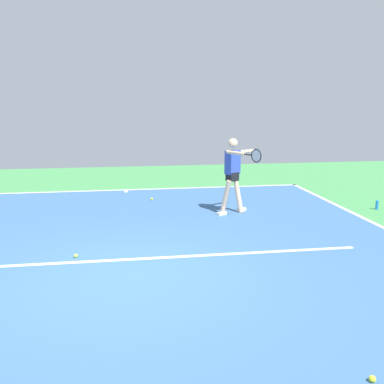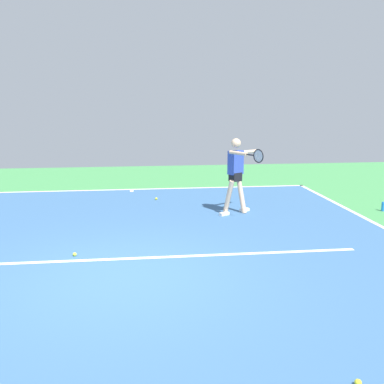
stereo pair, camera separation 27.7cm
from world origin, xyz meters
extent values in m
plane|color=#428E4C|center=(0.00, 0.00, 0.00)|extent=(22.91, 22.91, 0.00)
cube|color=#38608E|center=(0.00, 0.00, 0.00)|extent=(10.59, 13.42, 0.00)
cube|color=white|center=(0.00, -6.66, 0.00)|extent=(10.59, 0.10, 0.01)
cube|color=white|center=(0.00, -0.77, 0.00)|extent=(7.94, 0.10, 0.01)
cube|color=white|center=(0.00, -6.46, 0.00)|extent=(0.10, 0.30, 0.01)
cylinder|color=beige|center=(-2.61, -3.61, 0.40)|extent=(0.26, 0.35, 0.84)
cube|color=white|center=(-2.71, -3.67, 0.04)|extent=(0.26, 0.20, 0.07)
cylinder|color=beige|center=(-2.26, -3.42, 0.40)|extent=(0.26, 0.35, 0.84)
cube|color=white|center=(-2.16, -3.36, 0.04)|extent=(0.26, 0.20, 0.07)
cube|color=black|center=(-2.43, -3.51, 0.87)|extent=(0.31, 0.30, 0.20)
cube|color=#334CB2|center=(-2.43, -3.51, 1.20)|extent=(0.38, 0.32, 0.54)
sphere|color=beige|center=(-2.43, -3.51, 1.64)|extent=(0.22, 0.22, 0.22)
cylinder|color=beige|center=(-2.82, -3.73, 1.42)|extent=(0.51, 0.33, 0.08)
cylinder|color=beige|center=(-2.42, -3.19, 1.45)|extent=(0.33, 0.51, 0.08)
cylinder|color=black|center=(-2.60, -2.86, 1.45)|extent=(0.13, 0.21, 0.03)
torus|color=black|center=(-2.72, -2.65, 1.45)|extent=(0.16, 0.27, 0.29)
cylinder|color=silver|center=(-2.72, -2.65, 1.45)|extent=(0.12, 0.22, 0.25)
sphere|color=yellow|center=(-2.20, 2.82, 0.03)|extent=(0.07, 0.07, 0.07)
sphere|color=#C6E53D|center=(0.87, -1.00, 0.03)|extent=(0.07, 0.07, 0.07)
sphere|color=yellow|center=(-0.67, -5.16, 0.03)|extent=(0.07, 0.07, 0.07)
cylinder|color=blue|center=(-5.99, -3.31, 0.11)|extent=(0.07, 0.07, 0.22)
camera|label=1|loc=(0.01, 6.11, 2.55)|focal=40.68mm
camera|label=2|loc=(-0.27, 6.15, 2.55)|focal=40.68mm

